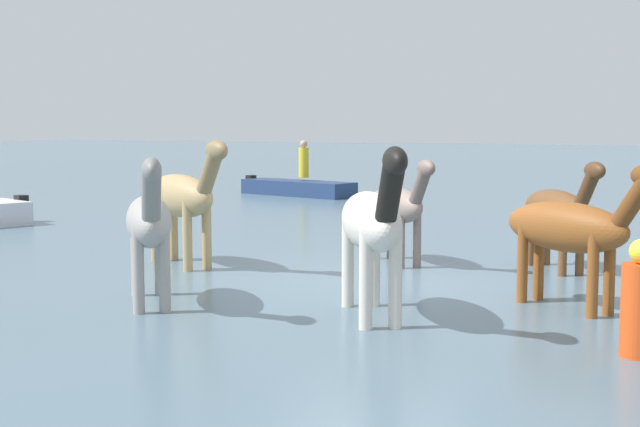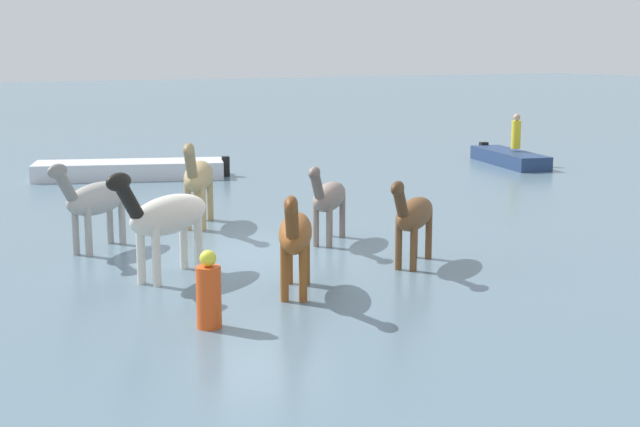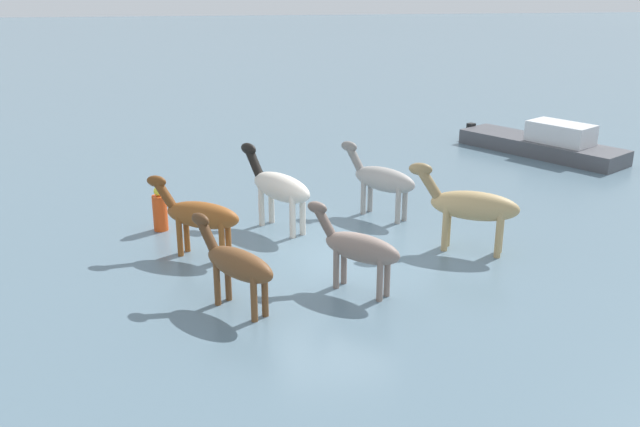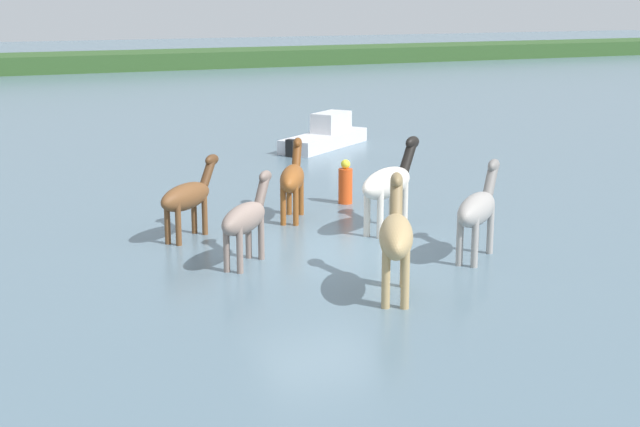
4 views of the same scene
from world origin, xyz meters
The scene contains 10 objects.
ground_plane centered at (0.00, 0.00, 0.00)m, with size 193.05×193.05×0.00m, color slate.
horse_chestnut_trailing centered at (0.09, -3.14, 1.10)m, with size 1.59×2.44×2.00m.
horse_dun_straggler centered at (-1.65, -0.20, 0.94)m, with size 1.78×1.82×1.71m.
horse_mid_herd centered at (0.67, 2.96, 0.99)m, with size 1.46×2.18×1.80m.
horse_rear_stallion centered at (2.20, 1.04, 1.11)m, with size 2.35×1.79×2.01m.
horse_pinto_flank centered at (-2.11, 2.23, 0.94)m, with size 1.90×1.68×1.71m.
horse_dark_mare centered at (2.75, -1.70, 1.03)m, with size 2.07×1.84×1.87m.
boat_tender_starboard centered at (-13.11, -8.27, 0.16)m, with size 2.04×4.29×0.72m.
person_boatman_standing centered at (-13.23, -8.09, 1.12)m, with size 0.32×0.32×1.19m.
buoy_channel_marker centered at (2.56, 3.99, 0.51)m, with size 0.36×0.36×1.14m.
Camera 1 is at (11.21, 4.97, 2.20)m, focal length 48.76 mm.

